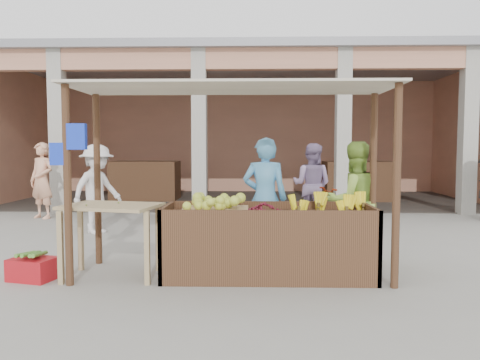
{
  "coord_description": "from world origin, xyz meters",
  "views": [
    {
      "loc": [
        0.3,
        -5.81,
        1.63
      ],
      "look_at": [
        0.12,
        1.2,
        1.14
      ],
      "focal_mm": 35.0,
      "sensor_mm": 36.0,
      "label": 1
    }
  ],
  "objects_px": {
    "fruit_stall": "(268,245)",
    "motorcycle": "(304,213)",
    "vendor_green": "(354,199)",
    "vendor_blue": "(265,195)",
    "side_table": "(111,216)",
    "red_crate": "(33,269)"
  },
  "relations": [
    {
      "from": "fruit_stall",
      "to": "motorcycle",
      "type": "height_order",
      "value": "motorcycle"
    },
    {
      "from": "vendor_green",
      "to": "motorcycle",
      "type": "bearing_deg",
      "value": -81.93
    },
    {
      "from": "vendor_blue",
      "to": "vendor_green",
      "type": "distance_m",
      "value": 1.26
    },
    {
      "from": "side_table",
      "to": "motorcycle",
      "type": "bearing_deg",
      "value": 54.58
    },
    {
      "from": "side_table",
      "to": "fruit_stall",
      "type": "bearing_deg",
      "value": 14.9
    },
    {
      "from": "fruit_stall",
      "to": "side_table",
      "type": "xyz_separation_m",
      "value": [
        -1.95,
        -0.09,
        0.37
      ]
    },
    {
      "from": "fruit_stall",
      "to": "vendor_green",
      "type": "height_order",
      "value": "vendor_green"
    },
    {
      "from": "vendor_green",
      "to": "motorcycle",
      "type": "height_order",
      "value": "vendor_green"
    },
    {
      "from": "fruit_stall",
      "to": "vendor_blue",
      "type": "relative_size",
      "value": 1.38
    },
    {
      "from": "fruit_stall",
      "to": "vendor_green",
      "type": "relative_size",
      "value": 1.44
    },
    {
      "from": "side_table",
      "to": "vendor_green",
      "type": "xyz_separation_m",
      "value": [
        3.19,
        0.87,
        0.13
      ]
    },
    {
      "from": "side_table",
      "to": "vendor_blue",
      "type": "relative_size",
      "value": 0.67
    },
    {
      "from": "vendor_blue",
      "to": "motorcycle",
      "type": "distance_m",
      "value": 1.64
    },
    {
      "from": "side_table",
      "to": "vendor_blue",
      "type": "distance_m",
      "value": 2.2
    },
    {
      "from": "fruit_stall",
      "to": "vendor_green",
      "type": "xyz_separation_m",
      "value": [
        1.24,
        0.78,
        0.5
      ]
    },
    {
      "from": "side_table",
      "to": "red_crate",
      "type": "height_order",
      "value": "side_table"
    },
    {
      "from": "side_table",
      "to": "vendor_green",
      "type": "relative_size",
      "value": 0.7
    },
    {
      "from": "vendor_green",
      "to": "vendor_blue",
      "type": "bearing_deg",
      "value": -17.75
    },
    {
      "from": "side_table",
      "to": "vendor_blue",
      "type": "bearing_deg",
      "value": 40.28
    },
    {
      "from": "red_crate",
      "to": "vendor_blue",
      "type": "bearing_deg",
      "value": 36.64
    },
    {
      "from": "vendor_green",
      "to": "motorcycle",
      "type": "xyz_separation_m",
      "value": [
        -0.52,
        1.55,
        -0.42
      ]
    },
    {
      "from": "vendor_green",
      "to": "motorcycle",
      "type": "distance_m",
      "value": 1.69
    }
  ]
}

